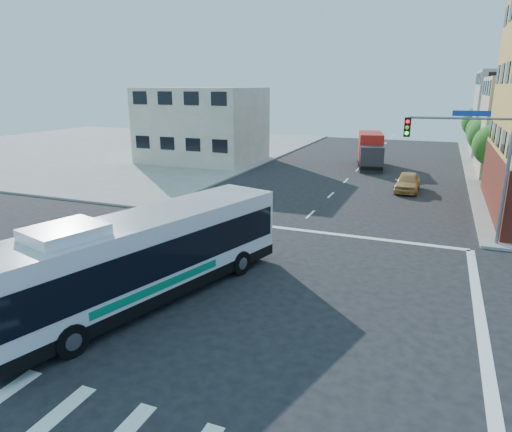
% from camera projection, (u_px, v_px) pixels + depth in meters
% --- Properties ---
extents(ground, '(120.00, 120.00, 0.00)m').
position_uv_depth(ground, '(225.00, 295.00, 18.51)').
color(ground, black).
rests_on(ground, ground).
extents(sidewalk_nw, '(50.00, 50.00, 0.15)m').
position_uv_depth(sidewalk_nw, '(105.00, 147.00, 62.25)').
color(sidewalk_nw, gray).
rests_on(sidewalk_nw, ground).
extents(building_west, '(12.06, 10.06, 8.00)m').
position_uv_depth(building_west, '(203.00, 125.00, 50.25)').
color(building_west, beige).
rests_on(building_west, ground).
extents(signal_mast_ne, '(7.91, 1.13, 8.07)m').
position_uv_depth(signal_mast_ne, '(473.00, 151.00, 23.36)').
color(signal_mast_ne, slate).
rests_on(signal_mast_ne, ground).
extents(street_tree_a, '(3.60, 3.60, 5.53)m').
position_uv_depth(street_tree_a, '(497.00, 143.00, 38.16)').
color(street_tree_a, '#321D12').
rests_on(street_tree_a, ground).
extents(street_tree_b, '(3.80, 3.80, 5.79)m').
position_uv_depth(street_tree_b, '(489.00, 132.00, 45.26)').
color(street_tree_b, '#321D12').
rests_on(street_tree_b, ground).
extents(street_tree_c, '(3.40, 3.40, 5.29)m').
position_uv_depth(street_tree_c, '(483.00, 128.00, 52.47)').
color(street_tree_c, '#321D12').
rests_on(street_tree_c, ground).
extents(street_tree_d, '(4.00, 4.00, 6.03)m').
position_uv_depth(street_tree_d, '(479.00, 120.00, 59.49)').
color(street_tree_d, '#321D12').
rests_on(street_tree_d, ground).
extents(transit_bus, '(6.22, 13.12, 3.81)m').
position_uv_depth(transit_bus, '(146.00, 255.00, 17.69)').
color(transit_bus, black).
rests_on(transit_bus, ground).
extents(box_truck, '(3.64, 7.98, 3.46)m').
position_uv_depth(box_truck, '(370.00, 151.00, 47.20)').
color(box_truck, '#2A2A30').
rests_on(box_truck, ground).
extents(parked_car, '(1.89, 4.50, 1.52)m').
position_uv_depth(parked_car, '(408.00, 182.00, 36.55)').
color(parked_car, tan).
rests_on(parked_car, ground).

